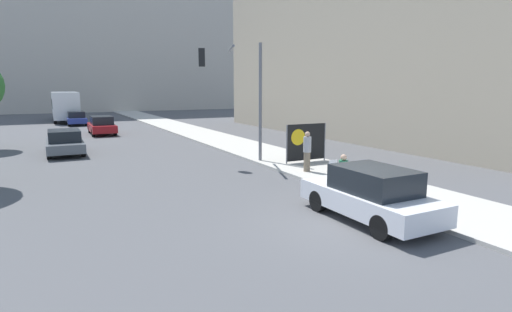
# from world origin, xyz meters

# --- Properties ---
(ground_plane) EXTENTS (160.00, 160.00, 0.00)m
(ground_plane) POSITION_xyz_m (0.00, 0.00, 0.00)
(ground_plane) COLOR #4F4F51
(sidewalk_curb) EXTENTS (3.54, 90.00, 0.12)m
(sidewalk_curb) POSITION_xyz_m (3.54, 15.00, 0.06)
(sidewalk_curb) COLOR #B7B2A8
(sidewalk_curb) RESTS_ON ground_plane
(building_backdrop_right) EXTENTS (10.00, 32.00, 17.91)m
(building_backdrop_right) POSITION_xyz_m (15.81, 15.81, 8.95)
(building_backdrop_right) COLOR tan
(building_backdrop_right) RESTS_ON ground_plane
(seated_protester) EXTENTS (0.91, 0.77, 1.22)m
(seated_protester) POSITION_xyz_m (2.21, 2.93, 0.78)
(seated_protester) COLOR #474C56
(seated_protester) RESTS_ON sidewalk_curb
(jogger_on_sidewalk) EXTENTS (0.34, 0.34, 1.74)m
(jogger_on_sidewalk) POSITION_xyz_m (2.67, 5.95, 1.01)
(jogger_on_sidewalk) COLOR #756651
(jogger_on_sidewalk) RESTS_ON sidewalk_curb
(protest_banner) EXTENTS (2.28, 0.06, 1.87)m
(protest_banner) POSITION_xyz_m (3.88, 7.82, 1.11)
(protest_banner) COLOR slate
(protest_banner) RESTS_ON sidewalk_curb
(traffic_light_pole) EXTENTS (2.91, 2.68, 5.72)m
(traffic_light_pole) POSITION_xyz_m (1.14, 9.62, 3.98)
(traffic_light_pole) COLOR slate
(traffic_light_pole) RESTS_ON sidewalk_curb
(parked_car_curbside) EXTENTS (1.82, 4.23, 1.53)m
(parked_car_curbside) POSITION_xyz_m (0.74, 0.01, 0.76)
(parked_car_curbside) COLOR silver
(parked_car_curbside) RESTS_ON ground_plane
(car_on_road_nearest) EXTENTS (1.89, 4.60, 1.38)m
(car_on_road_nearest) POSITION_xyz_m (-6.47, 16.66, 0.70)
(car_on_road_nearest) COLOR #565B60
(car_on_road_nearest) RESTS_ON ground_plane
(car_on_road_midblock) EXTENTS (1.82, 4.65, 1.48)m
(car_on_road_midblock) POSITION_xyz_m (-3.44, 26.12, 0.74)
(car_on_road_midblock) COLOR maroon
(car_on_road_midblock) RESTS_ON ground_plane
(car_on_road_distant) EXTENTS (1.76, 4.37, 1.38)m
(car_on_road_distant) POSITION_xyz_m (-4.74, 36.07, 0.69)
(car_on_road_distant) COLOR navy
(car_on_road_distant) RESTS_ON ground_plane
(city_bus_on_road) EXTENTS (2.58, 11.03, 3.28)m
(city_bus_on_road) POSITION_xyz_m (-5.52, 42.22, 1.89)
(city_bus_on_road) COLOR silver
(city_bus_on_road) RESTS_ON ground_plane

